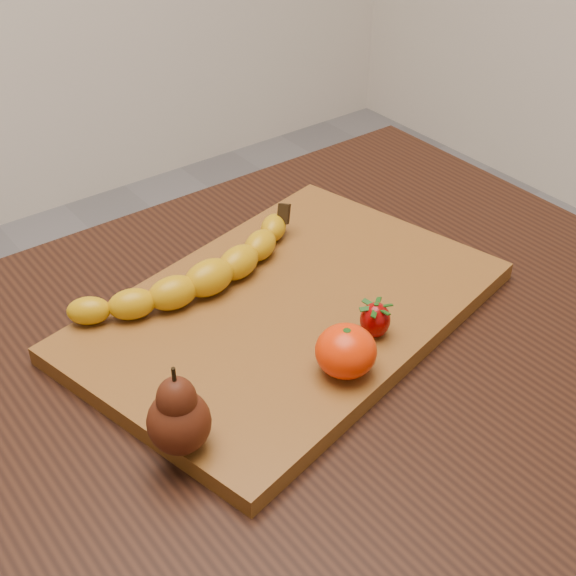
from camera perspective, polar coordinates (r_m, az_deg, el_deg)
table at (r=0.88m, az=-1.55°, el=-10.22°), size 1.00×0.70×0.76m
cutting_board at (r=0.87m, az=0.00°, el=-1.61°), size 0.51×0.39×0.02m
banana at (r=0.87m, az=-5.64°, el=0.74°), size 0.25×0.08×0.04m
pear at (r=0.68m, az=-7.86°, el=-8.50°), size 0.07×0.07×0.09m
mandarin at (r=0.76m, az=4.14°, el=-4.49°), size 0.08×0.08×0.05m
strawberry at (r=0.81m, az=6.22°, el=-2.19°), size 0.04×0.04×0.04m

